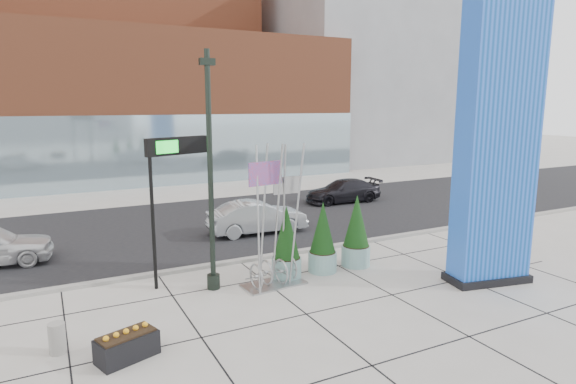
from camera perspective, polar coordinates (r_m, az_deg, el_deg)
name	(u,v)px	position (r m, az deg, el deg)	size (l,w,h in m)	color
ground	(259,308)	(14.18, -3.47, -13.52)	(160.00, 160.00, 0.00)	#9E9991
street_asphalt	(173,228)	(23.22, -13.44, -4.19)	(80.00, 12.00, 0.02)	black
curb_edge	(214,265)	(17.65, -8.74, -8.51)	(80.00, 0.30, 0.12)	gray
tower_podium	(129,107)	(39.39, -18.33, 9.52)	(34.00, 10.00, 11.00)	brown
tower_glass_front	(143,152)	(34.80, -16.81, 4.60)	(34.00, 0.60, 5.00)	#8CA5B2
building_grey_parking	(360,73)	(53.92, 8.54, 13.74)	(20.00, 18.00, 18.00)	slate
blue_pylon	(496,151)	(16.48, 23.47, 4.43)	(2.83, 1.68, 8.85)	#0B49A8
lamp_post	(211,195)	(14.85, -9.11, -0.40)	(0.46, 0.40, 7.32)	black
public_art_sculpture	(274,249)	(15.40, -1.67, -6.78)	(2.09, 1.18, 4.56)	#A1A3A6
concrete_bollard	(57,338)	(12.88, -25.69, -15.35)	(0.38, 0.38, 0.74)	gray
overhead_street_sign	(176,160)	(15.24, -13.09, 3.77)	(2.15, 0.96, 4.73)	black
round_planter_east	(356,232)	(17.41, 8.10, -4.76)	(1.03, 1.03, 2.59)	#7FABA8
round_planter_mid	(323,239)	(16.68, 4.13, -5.55)	(0.99, 0.99, 2.47)	#7FABA8
round_planter_west	(286,244)	(16.03, -0.18, -6.18)	(0.99, 0.99, 2.48)	#7FABA8
box_planter_south	(127,345)	(12.07, -18.55, -16.80)	(1.48, 1.07, 0.73)	black
car_silver_mid	(257,217)	(21.64, -3.65, -3.03)	(1.54, 4.41, 1.45)	#A4A7AB
car_dark_east	(343,191)	(28.63, 6.54, 0.11)	(1.86, 4.58, 1.33)	black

